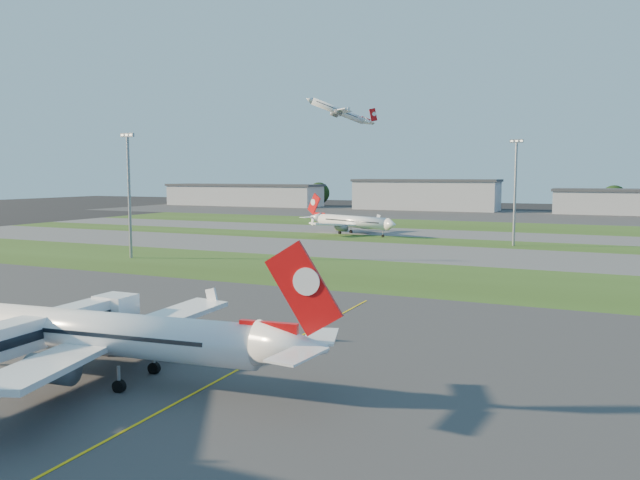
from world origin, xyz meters
The scene contains 21 objects.
ground centered at (0.00, 0.00, 0.00)m, with size 700.00×700.00×0.00m, color black.
apron_near centered at (0.00, 0.00, 0.01)m, with size 300.00×70.00×0.01m, color #333335.
grass_strip_a centered at (0.00, 52.00, 0.01)m, with size 300.00×34.00×0.01m, color #2F4517.
taxiway_a centered at (0.00, 85.00, 0.01)m, with size 300.00×32.00×0.01m, color #515154.
grass_strip_b centered at (0.00, 110.00, 0.01)m, with size 300.00×18.00×0.01m, color #2F4517.
taxiway_b centered at (0.00, 132.00, 0.01)m, with size 300.00×26.00×0.01m, color #515154.
grass_strip_c centered at (0.00, 165.00, 0.01)m, with size 300.00×40.00×0.01m, color #2F4517.
apron_far centered at (0.00, 225.00, 0.01)m, with size 400.00×80.00×0.01m, color #333335.
yellow_line centered at (5.00, 0.00, 0.00)m, with size 0.25×60.00×0.02m, color gold.
jet_bridge centered at (-9.81, -15.24, 4.01)m, with size 4.20×26.90×6.20m.
airliner_parked centered at (-3.86, -10.06, 3.88)m, with size 35.41×29.91×11.06m.
airliner_taxiing centered at (-31.73, 119.56, 3.66)m, with size 31.36×26.68×10.43m.
airliner_departing centered at (-79.74, 225.24, 47.08)m, with size 28.05×24.29×10.12m.
light_mast_west centered at (-55.00, 52.00, 14.81)m, with size 3.20×0.70×25.80m.
light_mast_centre centered at (15.00, 108.00, 14.81)m, with size 3.20×0.70×25.80m.
hangar_far_west centered at (-150.00, 255.00, 6.14)m, with size 91.80×23.00×12.20m.
hangar_west centered at (-45.00, 255.00, 7.64)m, with size 71.40×23.00×15.20m.
tree_far_west centered at (-190.00, 268.00, 6.49)m, with size 11.00×11.00×12.00m.
tree_west centered at (-110.00, 270.00, 7.14)m, with size 12.10×12.10×13.20m.
tree_mid_west centered at (-20.00, 266.00, 5.84)m, with size 9.90×9.90×10.80m.
tree_mid_east centered at (40.00, 269.00, 6.81)m, with size 11.55×11.55×12.60m.
Camera 1 is at (33.58, -49.56, 17.26)m, focal length 35.00 mm.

